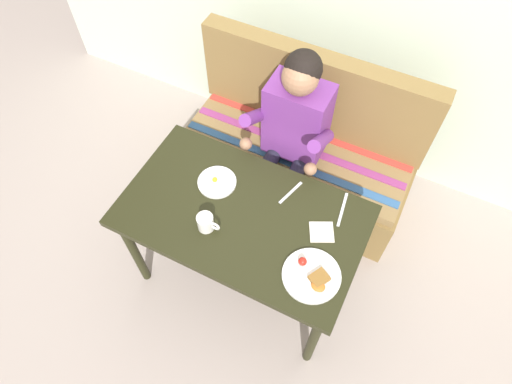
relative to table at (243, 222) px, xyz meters
The scene contains 10 objects.
ground_plane 0.65m from the table, ahead, with size 8.00×8.00×0.00m, color #AA9B93.
table is the anchor object (origin of this frame).
couch 0.83m from the table, 90.00° to the left, with size 1.44×0.56×1.00m.
person 0.60m from the table, 89.76° to the left, with size 0.45×0.61×1.21m.
plate_breakfast 0.46m from the table, 19.33° to the right, with size 0.27×0.27×0.05m.
plate_eggs 0.24m from the table, 152.40° to the left, with size 0.20×0.20×0.04m.
coffee_mug 0.23m from the table, 129.72° to the right, with size 0.12×0.08×0.09m.
napkin 0.40m from the table, 11.45° to the left, with size 0.11×0.11×0.01m, color silver.
fork 0.28m from the table, 53.42° to the left, with size 0.01×0.17×0.01m, color silver.
knife 0.50m from the table, 29.33° to the left, with size 0.01×0.20×0.01m, color silver.
Camera 1 is at (0.55, -0.96, 2.60)m, focal length 31.16 mm.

